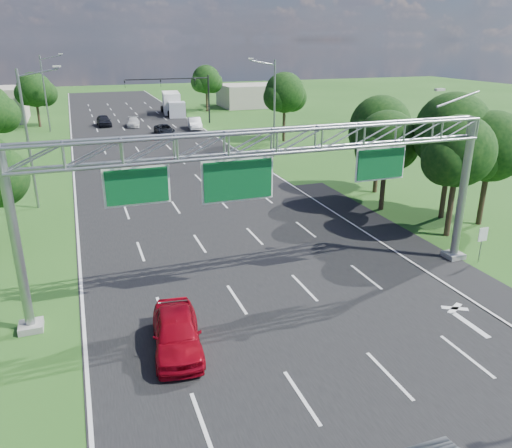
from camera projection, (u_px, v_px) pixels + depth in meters
name	position (u px, v px, depth m)	size (l,w,h in m)	color
ground	(189.00, 193.00, 41.05)	(220.00, 220.00, 0.00)	#235018
road	(189.00, 193.00, 41.05)	(18.00, 180.00, 0.02)	black
road_flare	(413.00, 248.00, 30.17)	(3.00, 30.00, 0.02)	black
sign_gantry	(275.00, 154.00, 22.88)	(23.50, 1.00, 9.56)	gray
regulatory_sign	(483.00, 238.00, 27.68)	(0.60, 0.08, 2.10)	gray
traffic_signal	(185.00, 89.00, 72.52)	(12.21, 0.24, 7.00)	black
streetlight_l_near	(30.00, 133.00, 35.52)	(2.97, 0.22, 10.16)	gray
streetlight_l_far	(46.00, 90.00, 66.41)	(2.97, 0.22, 10.16)	gray
streetlight_r_mid	(273.00, 104.00, 51.53)	(2.97, 0.22, 10.16)	gray
tree_cluster_right	(431.00, 140.00, 34.37)	(9.91, 14.60, 8.68)	#2D2116
tree_verge_lc	(36.00, 91.00, 70.55)	(5.76, 4.80, 7.62)	#2D2116
tree_verge_rd	(285.00, 95.00, 60.12)	(5.76, 4.80, 8.28)	#2D2116
tree_verge_re	(207.00, 81.00, 86.11)	(5.76, 4.80, 7.84)	#2D2116
building_right	(253.00, 95.00, 93.87)	(12.00, 9.00, 4.00)	#B0A493
red_coupe	(177.00, 332.00, 20.01)	(1.88, 4.68, 1.60)	#9A0716
car_queue_a	(133.00, 122.00, 72.14)	(1.77, 4.34, 1.26)	silver
car_queue_b	(164.00, 130.00, 66.08)	(2.16, 4.69, 1.30)	black
car_queue_c	(104.00, 121.00, 72.52)	(1.86, 4.63, 1.58)	black
car_queue_d	(195.00, 123.00, 70.13)	(1.67, 4.78, 1.57)	white
box_truck	(172.00, 104.00, 83.59)	(3.51, 9.62, 3.54)	white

